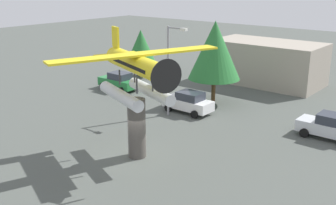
{
  "coord_description": "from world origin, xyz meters",
  "views": [
    {
      "loc": [
        16.17,
        -16.65,
        10.65
      ],
      "look_at": [
        0.0,
        3.0,
        2.79
      ],
      "focal_mm": 43.34,
      "sensor_mm": 36.0,
      "label": 1
    }
  ],
  "objects_px": {
    "storefront_building": "(267,62)",
    "tree_east": "(215,50)",
    "floatplane_monument": "(136,72)",
    "streetlight_primary": "(170,64)",
    "tree_west": "(141,46)",
    "car_mid_white": "(188,102)",
    "car_near_green": "(119,81)",
    "car_far_silver": "(330,126)",
    "display_pedestal": "(137,128)"
  },
  "relations": [
    {
      "from": "floatplane_monument",
      "to": "tree_east",
      "type": "distance_m",
      "value": 12.88
    },
    {
      "from": "car_mid_white",
      "to": "car_far_silver",
      "type": "distance_m",
      "value": 11.05
    },
    {
      "from": "floatplane_monument",
      "to": "car_far_silver",
      "type": "relative_size",
      "value": 2.41
    },
    {
      "from": "display_pedestal",
      "to": "tree_west",
      "type": "xyz_separation_m",
      "value": [
        -14.4,
        15.79,
        1.53
      ]
    },
    {
      "from": "floatplane_monument",
      "to": "tree_west",
      "type": "height_order",
      "value": "floatplane_monument"
    },
    {
      "from": "streetlight_primary",
      "to": "storefront_building",
      "type": "height_order",
      "value": "streetlight_primary"
    },
    {
      "from": "tree_west",
      "to": "tree_east",
      "type": "relative_size",
      "value": 0.72
    },
    {
      "from": "tree_west",
      "to": "tree_east",
      "type": "bearing_deg",
      "value": -15.53
    },
    {
      "from": "display_pedestal",
      "to": "storefront_building",
      "type": "distance_m",
      "value": 22.12
    },
    {
      "from": "car_near_green",
      "to": "car_far_silver",
      "type": "distance_m",
      "value": 20.47
    },
    {
      "from": "streetlight_primary",
      "to": "storefront_building",
      "type": "distance_m",
      "value": 14.83
    },
    {
      "from": "display_pedestal",
      "to": "car_near_green",
      "type": "relative_size",
      "value": 0.89
    },
    {
      "from": "car_far_silver",
      "to": "car_mid_white",
      "type": "bearing_deg",
      "value": 8.35
    },
    {
      "from": "car_far_silver",
      "to": "tree_east",
      "type": "distance_m",
      "value": 11.66
    },
    {
      "from": "car_far_silver",
      "to": "tree_east",
      "type": "height_order",
      "value": "tree_east"
    },
    {
      "from": "floatplane_monument",
      "to": "storefront_building",
      "type": "xyz_separation_m",
      "value": [
        -2.44,
        22.05,
        -3.21
      ]
    },
    {
      "from": "streetlight_primary",
      "to": "tree_west",
      "type": "distance_m",
      "value": 13.93
    },
    {
      "from": "streetlight_primary",
      "to": "car_mid_white",
      "type": "bearing_deg",
      "value": 68.76
    },
    {
      "from": "floatplane_monument",
      "to": "streetlight_primary",
      "type": "relative_size",
      "value": 1.42
    },
    {
      "from": "streetlight_primary",
      "to": "tree_west",
      "type": "xyz_separation_m",
      "value": [
        -11.05,
        8.44,
        -0.8
      ]
    },
    {
      "from": "display_pedestal",
      "to": "tree_east",
      "type": "xyz_separation_m",
      "value": [
        -2.64,
        12.52,
        2.83
      ]
    },
    {
      "from": "car_mid_white",
      "to": "storefront_building",
      "type": "bearing_deg",
      "value": -91.8
    },
    {
      "from": "streetlight_primary",
      "to": "tree_west",
      "type": "bearing_deg",
      "value": 142.61
    },
    {
      "from": "display_pedestal",
      "to": "car_near_green",
      "type": "bearing_deg",
      "value": 140.17
    },
    {
      "from": "floatplane_monument",
      "to": "car_far_silver",
      "type": "xyz_separation_m",
      "value": [
        8.08,
        10.6,
        -4.51
      ]
    },
    {
      "from": "car_mid_white",
      "to": "streetlight_primary",
      "type": "distance_m",
      "value": 3.73
    },
    {
      "from": "car_near_green",
      "to": "streetlight_primary",
      "type": "distance_m",
      "value": 9.93
    },
    {
      "from": "car_mid_white",
      "to": "car_far_silver",
      "type": "xyz_separation_m",
      "value": [
        10.93,
        1.61,
        0.0
      ]
    },
    {
      "from": "car_mid_white",
      "to": "tree_east",
      "type": "height_order",
      "value": "tree_east"
    },
    {
      "from": "streetlight_primary",
      "to": "storefront_building",
      "type": "xyz_separation_m",
      "value": [
        1.03,
        14.66,
        -2.01
      ]
    },
    {
      "from": "tree_east",
      "to": "streetlight_primary",
      "type": "bearing_deg",
      "value": -97.8
    },
    {
      "from": "display_pedestal",
      "to": "car_mid_white",
      "type": "bearing_deg",
      "value": 106.96
    },
    {
      "from": "storefront_building",
      "to": "tree_west",
      "type": "distance_m",
      "value": 13.64
    },
    {
      "from": "floatplane_monument",
      "to": "tree_west",
      "type": "distance_m",
      "value": 21.57
    },
    {
      "from": "streetlight_primary",
      "to": "tree_east",
      "type": "height_order",
      "value": "tree_east"
    },
    {
      "from": "car_far_silver",
      "to": "tree_east",
      "type": "xyz_separation_m",
      "value": [
        -10.85,
        1.97,
        3.81
      ]
    },
    {
      "from": "car_far_silver",
      "to": "storefront_building",
      "type": "bearing_deg",
      "value": -47.42
    },
    {
      "from": "car_mid_white",
      "to": "car_far_silver",
      "type": "height_order",
      "value": "same"
    },
    {
      "from": "floatplane_monument",
      "to": "tree_east",
      "type": "height_order",
      "value": "floatplane_monument"
    },
    {
      "from": "storefront_building",
      "to": "tree_east",
      "type": "xyz_separation_m",
      "value": [
        -0.32,
        -9.48,
        2.51
      ]
    },
    {
      "from": "car_far_silver",
      "to": "streetlight_primary",
      "type": "height_order",
      "value": "streetlight_primary"
    },
    {
      "from": "car_near_green",
      "to": "tree_east",
      "type": "distance_m",
      "value": 10.6
    },
    {
      "from": "tree_west",
      "to": "car_mid_white",
      "type": "bearing_deg",
      "value": -30.38
    },
    {
      "from": "car_far_silver",
      "to": "streetlight_primary",
      "type": "bearing_deg",
      "value": 15.51
    },
    {
      "from": "car_far_silver",
      "to": "tree_west",
      "type": "xyz_separation_m",
      "value": [
        -22.6,
        5.23,
        2.51
      ]
    },
    {
      "from": "car_near_green",
      "to": "tree_west",
      "type": "xyz_separation_m",
      "value": [
        -2.14,
        5.56,
        2.51
      ]
    },
    {
      "from": "car_mid_white",
      "to": "streetlight_primary",
      "type": "relative_size",
      "value": 0.59
    },
    {
      "from": "floatplane_monument",
      "to": "car_mid_white",
      "type": "bearing_deg",
      "value": 128.15
    },
    {
      "from": "display_pedestal",
      "to": "tree_west",
      "type": "bearing_deg",
      "value": 132.37
    },
    {
      "from": "floatplane_monument",
      "to": "streetlight_primary",
      "type": "height_order",
      "value": "floatplane_monument"
    }
  ]
}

